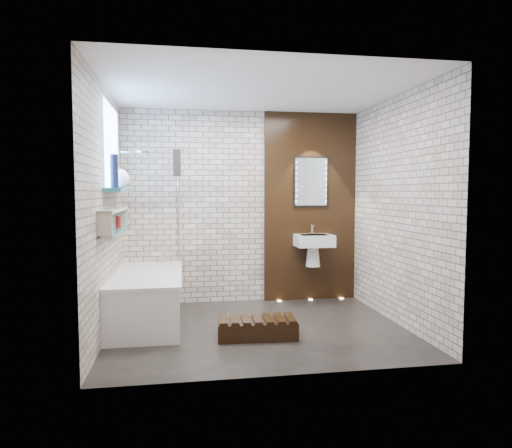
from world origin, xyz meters
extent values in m
plane|color=black|center=(0.00, 0.00, 0.00)|extent=(3.20, 3.20, 0.00)
cube|color=#A38F82|center=(0.00, 1.30, 1.30)|extent=(3.20, 0.04, 2.60)
cube|color=#A38F82|center=(0.00, -1.30, 1.30)|extent=(3.20, 0.04, 2.60)
cube|color=#A38F82|center=(-1.60, 0.00, 1.30)|extent=(0.04, 2.60, 2.60)
cube|color=#A38F82|center=(1.60, 0.00, 1.30)|extent=(0.04, 2.60, 2.60)
plane|color=white|center=(0.00, 0.00, 2.60)|extent=(3.20, 3.20, 0.00)
cube|color=black|center=(0.95, 1.27, 1.30)|extent=(1.30, 0.06, 2.60)
cube|color=#7FADE0|center=(-1.59, 0.35, 2.00)|extent=(0.03, 1.00, 0.90)
cube|color=teal|center=(-1.51, 0.35, 1.53)|extent=(0.18, 1.00, 0.04)
cube|color=teal|center=(-1.53, 0.15, 1.08)|extent=(0.14, 1.30, 0.03)
cube|color=#B2A899|center=(-1.53, 0.15, 1.32)|extent=(0.14, 1.30, 0.03)
cube|color=#B2A899|center=(-1.53, -0.48, 1.20)|extent=(0.14, 0.03, 0.26)
cube|color=#B2A899|center=(-1.53, 0.79, 1.20)|extent=(0.14, 0.03, 0.26)
cube|color=white|center=(-1.23, 0.45, 0.28)|extent=(0.75, 1.70, 0.55)
cube|color=white|center=(-1.23, 0.45, 0.57)|extent=(0.79, 1.74, 0.03)
cylinder|color=silver|center=(-1.08, 1.18, 0.64)|extent=(0.04, 0.04, 0.12)
cube|color=white|center=(-0.87, 0.89, 1.28)|extent=(0.01, 0.78, 1.40)
cube|color=black|center=(-0.87, 0.60, 1.85)|extent=(0.09, 0.23, 0.30)
cylinder|color=silver|center=(-1.30, 0.95, 2.00)|extent=(0.18, 0.18, 0.02)
cube|color=white|center=(0.95, 1.06, 0.85)|extent=(0.50, 0.36, 0.16)
cone|color=white|center=(0.95, 1.11, 0.63)|extent=(0.20, 0.20, 0.28)
cylinder|color=silver|center=(0.95, 1.16, 1.00)|extent=(0.03, 0.03, 0.14)
cube|color=black|center=(0.95, 1.24, 1.65)|extent=(0.50, 0.02, 0.70)
cube|color=silver|center=(0.95, 1.23, 1.65)|extent=(0.45, 0.01, 0.65)
cube|color=black|center=(-0.06, -0.30, 0.09)|extent=(0.83, 0.41, 0.18)
cylinder|color=#994217|center=(-1.53, -0.20, 1.15)|extent=(0.05, 0.05, 0.10)
cylinder|color=maroon|center=(-1.53, 0.44, 1.17)|extent=(0.05, 0.05, 0.14)
cylinder|color=maroon|center=(-1.53, -0.16, 1.16)|extent=(0.05, 0.05, 0.11)
sphere|color=white|center=(-1.50, 0.40, 1.66)|extent=(0.22, 0.22, 0.22)
cylinder|color=#121932|center=(-1.50, 0.00, 1.72)|extent=(0.08, 0.08, 0.34)
cylinder|color=#FFD899|center=(0.50, 1.20, 0.01)|extent=(0.06, 0.06, 0.01)
cylinder|color=#FFD899|center=(0.95, 1.20, 0.01)|extent=(0.06, 0.06, 0.01)
cylinder|color=#FFD899|center=(1.40, 1.20, 0.01)|extent=(0.06, 0.06, 0.01)
camera|label=1|loc=(-0.82, -4.83, 1.50)|focal=31.70mm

